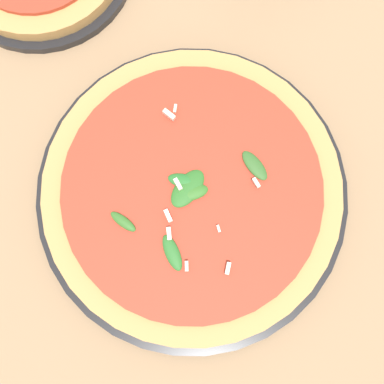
{
  "coord_description": "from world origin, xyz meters",
  "views": [
    {
      "loc": [
        -0.08,
        -0.11,
        0.59
      ],
      "look_at": [
        -0.03,
        -0.03,
        0.03
      ],
      "focal_mm": 50.0,
      "sensor_mm": 36.0,
      "label": 1
    }
  ],
  "objects": [
    {
      "name": "ground_plane",
      "position": [
        0.0,
        0.0,
        0.0
      ],
      "size": [
        6.0,
        6.0,
        0.0
      ],
      "primitive_type": "plane",
      "color": "#9E7A56"
    },
    {
      "name": "pizza_arugula_main",
      "position": [
        -0.03,
        -0.03,
        0.02
      ],
      "size": [
        0.34,
        0.34,
        0.05
      ],
      "color": "black",
      "rests_on": "ground_plane"
    }
  ]
}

